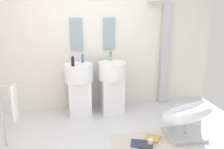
{
  "coord_description": "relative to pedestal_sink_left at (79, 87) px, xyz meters",
  "views": [
    {
      "loc": [
        -0.57,
        -3.01,
        1.98
      ],
      "look_at": [
        0.15,
        0.55,
        0.95
      ],
      "focal_mm": 39.73,
      "sensor_mm": 36.0,
      "label": 1
    }
  ],
  "objects": [
    {
      "name": "towel_rack",
      "position": [
        -0.99,
        -0.87,
        0.09
      ],
      "size": [
        0.37,
        0.22,
        0.95
      ],
      "color": "#B7BABF",
      "rests_on": "ground_plane"
    },
    {
      "name": "vanity_mirror_right",
      "position": [
        0.61,
        0.29,
        0.92
      ],
      "size": [
        0.22,
        0.03,
        0.58
      ],
      "primitive_type": "cube",
      "color": "#8C9EA8"
    },
    {
      "name": "rear_partition",
      "position": [
        0.31,
        0.36,
        0.76
      ],
      "size": [
        4.8,
        0.1,
        2.6
      ],
      "primitive_type": "cube",
      "color": "silver",
      "rests_on": "ground_plane"
    },
    {
      "name": "soap_bottle_blue",
      "position": [
        0.08,
        0.09,
        0.5
      ],
      "size": [
        0.05,
        0.05,
        0.15
      ],
      "color": "#4C72B7",
      "rests_on": "pedestal_sink_left"
    },
    {
      "name": "pedestal_sink_left",
      "position": [
        0.0,
        0.0,
        0.0
      ],
      "size": [
        0.51,
        0.51,
        1.06
      ],
      "color": "white",
      "rests_on": "ground_plane"
    },
    {
      "name": "pedestal_sink_right",
      "position": [
        0.61,
        0.0,
        0.0
      ],
      "size": [
        0.51,
        0.51,
        1.06
      ],
      "color": "white",
      "rests_on": "ground_plane"
    },
    {
      "name": "area_rug",
      "position": [
        0.92,
        -1.35,
        -0.53
      ],
      "size": [
        1.12,
        0.89,
        0.01
      ],
      "primitive_type": "cube",
      "color": "beige",
      "rests_on": "ground_plane"
    },
    {
      "name": "soap_bottle_green",
      "position": [
        0.61,
        0.16,
        0.51
      ],
      "size": [
        0.04,
        0.04,
        0.17
      ],
      "color": "#59996B",
      "rests_on": "pedestal_sink_right"
    },
    {
      "name": "lounge_chair",
      "position": [
        1.52,
        -1.16,
        -0.19
      ],
      "size": [
        1.09,
        1.09,
        0.65
      ],
      "color": "#B7BABF",
      "rests_on": "ground_plane"
    },
    {
      "name": "shower_column",
      "position": [
        1.71,
        0.23,
        0.54
      ],
      "size": [
        0.49,
        0.24,
        2.05
      ],
      "color": "#B7BABF",
      "rests_on": "ground_plane"
    },
    {
      "name": "magazine_navy",
      "position": [
        0.78,
        -1.24,
        -0.52
      ],
      "size": [
        0.33,
        0.29,
        0.02
      ],
      "primitive_type": "cube",
      "rotation": [
        0.0,
        0.0,
        -0.33
      ],
      "color": "navy",
      "rests_on": "area_rug"
    },
    {
      "name": "vanity_mirror_left",
      "position": [
        0.0,
        0.29,
        0.92
      ],
      "size": [
        0.22,
        0.03,
        0.58
      ],
      "primitive_type": "cube",
      "color": "#8C9EA8"
    },
    {
      "name": "coffee_mug",
      "position": [
        0.91,
        -1.3,
        -0.48
      ],
      "size": [
        0.07,
        0.07,
        0.1
      ],
      "primitive_type": "cylinder",
      "color": "white",
      "rests_on": "area_rug"
    },
    {
      "name": "magazine_charcoal",
      "position": [
        0.83,
        -1.32,
        -0.51
      ],
      "size": [
        0.25,
        0.22,
        0.03
      ],
      "primitive_type": "cube",
      "rotation": [
        0.0,
        0.0,
        -0.4
      ],
      "color": "#38383D",
      "rests_on": "area_rug"
    },
    {
      "name": "magazine_ochre",
      "position": [
        0.99,
        -1.15,
        -0.51
      ],
      "size": [
        0.29,
        0.29,
        0.03
      ],
      "primitive_type": "cube",
      "rotation": [
        0.0,
        0.0,
        -0.64
      ],
      "color": "gold",
      "rests_on": "area_rug"
    },
    {
      "name": "soap_bottle_black",
      "position": [
        -0.1,
        -0.14,
        0.51
      ],
      "size": [
        0.05,
        0.05,
        0.18
      ],
      "color": "black",
      "rests_on": "pedestal_sink_left"
    }
  ]
}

